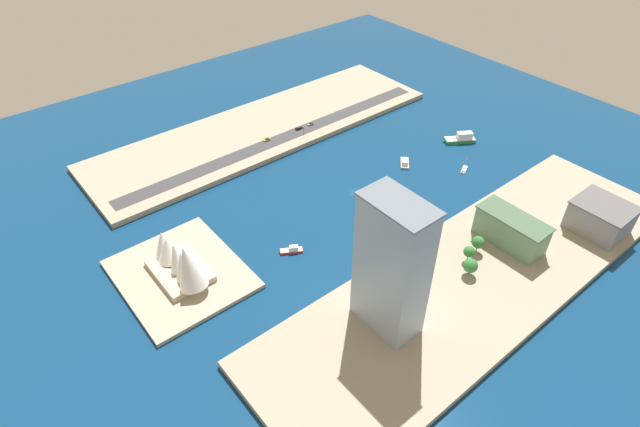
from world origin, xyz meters
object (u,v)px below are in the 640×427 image
ferry_yellow_fast (376,233)px  suv_black (299,128)px  sailboat_small_white (464,169)px  opera_landmark (179,260)px  tugboat_red (292,250)px  sedan_silver (311,124)px  traffic_light_waterfront (304,130)px  warehouse_low_gray (600,217)px  yacht_sleek_gray (405,162)px  taxi_yellow_cab (267,139)px  terminal_long_green (511,230)px  ferry_green_doubledeck (461,138)px  tower_tall_glass (392,267)px

ferry_yellow_fast → suv_black: 112.76m
sailboat_small_white → opera_landmark: (26.82, 174.73, 10.61)m
tugboat_red → sedan_silver: 121.89m
ferry_yellow_fast → suv_black: bearing=-16.6°
ferry_yellow_fast → traffic_light_waterfront: size_ratio=4.00×
sailboat_small_white → warehouse_low_gray: 80.49m
yacht_sleek_gray → taxi_yellow_cab: taxi_yellow_cab is taller
traffic_light_waterfront → suv_black: bearing=-17.8°
sailboat_small_white → taxi_yellow_cab: bearing=37.3°
warehouse_low_gray → terminal_long_green: size_ratio=0.77×
ferry_yellow_fast → warehouse_low_gray: bearing=-128.2°
ferry_green_doubledeck → opera_landmark: size_ratio=0.50×
terminal_long_green → sedan_silver: size_ratio=7.80×
ferry_yellow_fast → traffic_light_waterfront: (98.83, -29.26, 5.48)m
ferry_yellow_fast → opera_landmark: opera_landmark is taller
tugboat_red → tower_tall_glass: 70.69m
taxi_yellow_cab → suv_black: bearing=-93.3°
sailboat_small_white → suv_black: sailboat_small_white is taller
ferry_green_doubledeck → warehouse_low_gray: size_ratio=0.76×
traffic_light_waterfront → tower_tall_glass: bearing=155.0°
warehouse_low_gray → traffic_light_waterfront: size_ratio=4.19×
tugboat_red → ferry_green_doubledeck: bearing=-84.4°
tower_tall_glass → sedan_silver: (151.38, -79.36, -30.82)m
ferry_green_doubledeck → yacht_sleek_gray: bearing=84.9°
warehouse_low_gray → traffic_light_waterfront: bearing=19.5°
ferry_yellow_fast → terminal_long_green: (-47.13, -45.11, 9.25)m
sailboat_small_white → warehouse_low_gray: size_ratio=0.34×
sailboat_small_white → ferry_yellow_fast: sailboat_small_white is taller
taxi_yellow_cab → suv_black: (-1.43, -24.83, 0.05)m
sailboat_small_white → yacht_sleek_gray: (27.46, 23.14, 0.68)m
tower_tall_glass → traffic_light_waterfront: 159.82m
warehouse_low_gray → sedan_silver: size_ratio=6.02×
sailboat_small_white → terminal_long_green: size_ratio=0.26×
warehouse_low_gray → sedan_silver: (177.35, 46.81, -7.00)m
yacht_sleek_gray → ferry_green_doubledeck: (-4.37, -48.51, 0.89)m
warehouse_low_gray → traffic_light_waterfront: 178.92m
terminal_long_green → sailboat_small_white: bearing=-33.9°
terminal_long_green → taxi_yellow_cab: bearing=13.5°
sedan_silver → suv_black: (0.52, 9.82, 0.02)m
sailboat_small_white → ferry_green_doubledeck: (23.08, -25.37, 1.57)m
suv_black → traffic_light_waterfront: traffic_light_waterfront is taller
yacht_sleek_gray → warehouse_low_gray: size_ratio=0.45×
sailboat_small_white → ferry_yellow_fast: (-9.78, 83.31, 1.41)m
yacht_sleek_gray → taxi_yellow_cab: bearing=36.2°
ferry_yellow_fast → suv_black: (108.04, -32.22, 2.07)m
ferry_green_doubledeck → traffic_light_waterfront: 103.38m
yacht_sleek_gray → warehouse_low_gray: bearing=-165.0°
tugboat_red → suv_black: 115.84m
yacht_sleek_gray → sedan_silver: 72.64m
traffic_light_waterfront → opera_landmark: (-62.23, 120.68, 3.72)m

